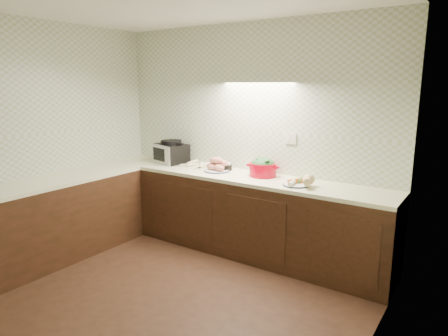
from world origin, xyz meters
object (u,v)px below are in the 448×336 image
Objects in this scene: sweet_potato_plate at (217,166)px; toaster_oven at (171,152)px; dutch_oven at (263,167)px; parsnip_pile at (194,165)px; veg_plate at (302,181)px; onion_bowl at (225,166)px.

toaster_oven is at bearing 173.96° from sweet_potato_plate.
toaster_oven is 0.80m from sweet_potato_plate.
toaster_oven is 1.29× the size of dutch_oven.
dutch_oven is at bearing 14.82° from toaster_oven.
parsnip_pile is 1.06× the size of veg_plate.
sweet_potato_plate is (0.79, -0.08, -0.07)m from toaster_oven.
parsnip_pile is 1.20× the size of sweet_potato_plate.
parsnip_pile is at bearing 6.41° from toaster_oven.
toaster_oven reaches higher than parsnip_pile.
onion_bowl is 0.47× the size of veg_plate.
onion_bowl is (0.04, 0.11, -0.02)m from sweet_potato_plate.
onion_bowl is at bearing 169.89° from veg_plate.
veg_plate is (1.06, -0.19, -0.00)m from onion_bowl.
dutch_oven is (0.57, 0.08, 0.04)m from sweet_potato_plate.
sweet_potato_plate is 1.87× the size of onion_bowl.
dutch_oven reaches higher than parsnip_pile.
sweet_potato_plate reaches higher than parsnip_pile.
toaster_oven reaches higher than veg_plate.
onion_bowl is at bearing 166.72° from dutch_oven.
onion_bowl is (0.83, 0.03, -0.09)m from toaster_oven.
onion_bowl reaches higher than parsnip_pile.
sweet_potato_plate is at bearing 176.01° from veg_plate.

